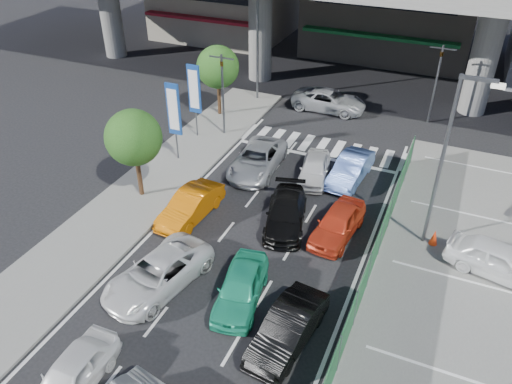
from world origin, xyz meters
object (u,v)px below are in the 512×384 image
at_px(traffic_light_right, 440,65).
at_px(taxi_teal_mid, 241,287).
at_px(traffic_light_left, 222,75).
at_px(van_white_back_left, 71,375).
at_px(taxi_orange_left, 191,206).
at_px(traffic_cone, 434,237).
at_px(sedan_black_mid, 286,213).
at_px(parked_sedan_white, 499,260).
at_px(signboard_near, 174,112).
at_px(wagon_silver_front_left, 257,160).
at_px(signboard_far, 194,91).
at_px(tree_far, 218,67).
at_px(taxi_orange_right, 338,223).
at_px(sedan_white_mid_left, 158,274).
at_px(crossing_wagon_silver, 329,101).
at_px(hatch_black_mid_right, 288,328).
at_px(sedan_white_front_mid, 315,169).
at_px(street_lamp_right, 449,151).
at_px(kei_truck_front_right, 351,169).
at_px(tree_near, 134,138).
at_px(street_lamp_left, 260,34).

distance_m(traffic_light_right, taxi_teal_mid, 20.47).
distance_m(traffic_light_left, van_white_back_left, 19.14).
xyz_separation_m(taxi_orange_left, traffic_cone, (11.13, 2.57, -0.26)).
relative_size(sedan_black_mid, parked_sedan_white, 1.04).
height_order(signboard_near, taxi_teal_mid, signboard_near).
xyz_separation_m(traffic_light_right, sedan_black_mid, (-4.75, -14.31, -3.29)).
bearing_deg(wagon_silver_front_left, signboard_far, 152.85).
bearing_deg(signboard_far, traffic_light_left, 35.70).
distance_m(traffic_light_right, traffic_cone, 13.67).
bearing_deg(tree_far, taxi_orange_right, -41.16).
xyz_separation_m(signboard_near, taxi_orange_right, (10.44, -3.14, -2.37)).
bearing_deg(traffic_light_left, traffic_cone, -23.99).
distance_m(van_white_back_left, sedan_white_mid_left, 5.18).
bearing_deg(taxi_teal_mid, signboard_far, 115.85).
bearing_deg(crossing_wagon_silver, signboard_far, 138.52).
bearing_deg(wagon_silver_front_left, signboard_near, -174.20).
bearing_deg(sedan_black_mid, traffic_cone, -4.21).
xyz_separation_m(wagon_silver_front_left, parked_sedan_white, (12.62, -3.80, 0.10)).
bearing_deg(taxi_orange_right, signboard_near, 169.60).
bearing_deg(traffic_cone, hatch_black_mid_right, -117.99).
bearing_deg(crossing_wagon_silver, van_white_back_left, 176.89).
bearing_deg(sedan_white_front_mid, traffic_cone, -36.04).
xyz_separation_m(tree_far, crossing_wagon_silver, (6.61, 3.76, -2.68)).
height_order(traffic_light_left, street_lamp_right, street_lamp_right).
bearing_deg(crossing_wagon_silver, wagon_silver_front_left, 172.04).
distance_m(street_lamp_right, sedan_white_mid_left, 12.81).
distance_m(wagon_silver_front_left, kei_truck_front_right, 5.17).
relative_size(taxi_teal_mid, crossing_wagon_silver, 0.79).
distance_m(taxi_teal_mid, wagon_silver_front_left, 10.04).
bearing_deg(sedan_white_mid_left, van_white_back_left, -78.01).
bearing_deg(sedan_white_front_mid, signboard_far, 157.63).
xyz_separation_m(tree_near, hatch_black_mid_right, (10.30, -5.87, -2.70)).
xyz_separation_m(taxi_orange_left, parked_sedan_white, (13.79, 1.61, 0.10)).
bearing_deg(traffic_cone, crossing_wagon_silver, 124.99).
bearing_deg(signboard_near, tree_near, -87.13).
height_order(street_lamp_left, hatch_black_mid_right, street_lamp_left).
bearing_deg(parked_sedan_white, kei_truck_front_right, 69.75).
xyz_separation_m(van_white_back_left, crossing_wagon_silver, (1.31, 24.75, 0.06)).
bearing_deg(tree_near, traffic_light_right, 50.19).
relative_size(street_lamp_left, tree_near, 1.67).
height_order(traffic_light_left, traffic_cone, traffic_light_left).
bearing_deg(street_lamp_right, taxi_orange_left, -166.34).
relative_size(van_white_back_left, taxi_orange_left, 0.91).
bearing_deg(traffic_cone, sedan_black_mid, -169.51).
height_order(sedan_white_front_mid, kei_truck_front_right, kei_truck_front_right).
xyz_separation_m(tree_near, wagon_silver_front_left, (4.50, 4.76, -2.70)).
bearing_deg(parked_sedan_white, crossing_wagon_silver, 52.98).
height_order(signboard_near, parked_sedan_white, signboard_near).
xyz_separation_m(taxi_orange_left, taxi_orange_right, (6.92, 1.49, 0.00)).
bearing_deg(taxi_teal_mid, traffic_light_left, 109.03).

